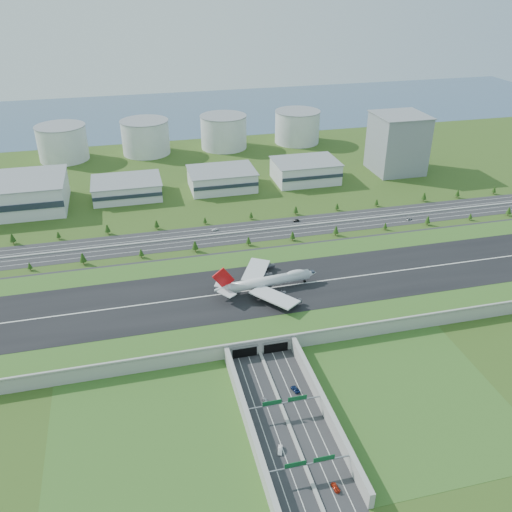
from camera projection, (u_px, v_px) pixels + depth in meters
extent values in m
plane|color=#344816|center=(240.00, 303.00, 330.41)|extent=(1200.00, 1200.00, 0.00)
cube|color=gray|center=(240.00, 298.00, 328.49)|extent=(520.00, 100.00, 8.00)
cube|color=#386422|center=(240.00, 292.00, 326.53)|extent=(520.00, 100.00, 0.16)
cube|color=black|center=(240.00, 292.00, 326.46)|extent=(520.00, 58.00, 0.12)
cube|color=silver|center=(240.00, 292.00, 326.42)|extent=(520.00, 0.90, 0.02)
cube|color=gray|center=(260.00, 340.00, 284.22)|extent=(520.00, 1.20, 1.20)
cube|color=#28282B|center=(294.00, 439.00, 236.73)|extent=(34.00, 120.00, 0.12)
cube|color=gray|center=(294.00, 438.00, 236.54)|extent=(1.60, 120.00, 0.90)
cube|color=gray|center=(248.00, 423.00, 239.51)|extent=(2.40, 100.00, 8.00)
cube|color=gray|center=(326.00, 409.00, 247.18)|extent=(2.40, 100.00, 8.00)
cube|color=black|center=(245.00, 352.00, 284.34)|extent=(13.00, 1.20, 6.00)
cube|color=black|center=(276.00, 347.00, 287.92)|extent=(13.00, 1.20, 6.00)
cylinder|color=gray|center=(244.00, 416.00, 243.84)|extent=(0.70, 0.70, 7.00)
cylinder|color=gray|center=(324.00, 402.00, 251.85)|extent=(0.70, 0.70, 7.00)
cube|color=gray|center=(285.00, 403.00, 246.07)|extent=(38.00, 0.50, 0.50)
cube|color=#0C4C23|center=(272.00, 403.00, 244.05)|extent=(9.00, 0.30, 2.40)
cube|color=#0C4C23|center=(297.00, 398.00, 246.57)|extent=(9.00, 0.30, 2.40)
cylinder|color=gray|center=(264.00, 480.00, 214.04)|extent=(0.70, 0.70, 7.00)
cylinder|color=gray|center=(353.00, 461.00, 222.05)|extent=(0.70, 0.70, 7.00)
cube|color=gray|center=(310.00, 464.00, 216.27)|extent=(38.00, 0.50, 0.50)
cube|color=#0C4C23|center=(295.00, 464.00, 214.25)|extent=(9.00, 0.30, 2.40)
cube|color=#0C4C23|center=(324.00, 459.00, 216.77)|extent=(9.00, 0.30, 2.40)
cube|color=#28282B|center=(213.00, 236.00, 411.27)|extent=(560.00, 36.00, 0.12)
cylinder|color=#3D2819|center=(30.00, 269.00, 364.91)|extent=(0.50, 0.50, 2.13)
cone|color=#183D10|center=(30.00, 265.00, 363.60)|extent=(3.32, 3.32, 4.27)
cylinder|color=#3D2819|center=(83.00, 262.00, 371.98)|extent=(0.50, 0.50, 3.05)
cone|color=#183D10|center=(83.00, 257.00, 370.11)|extent=(4.75, 4.75, 6.10)
cylinder|color=#3D2819|center=(142.00, 256.00, 380.43)|extent=(0.50, 0.50, 2.38)
cone|color=#183D10|center=(141.00, 252.00, 378.97)|extent=(3.71, 3.71, 4.76)
cylinder|color=#3D2819|center=(195.00, 250.00, 388.30)|extent=(0.50, 0.50, 2.97)
cone|color=#183D10|center=(195.00, 245.00, 386.48)|extent=(4.63, 4.63, 5.95)
cylinder|color=#3D2819|center=(248.00, 244.00, 396.70)|extent=(0.50, 0.50, 2.46)
cone|color=#183D10|center=(248.00, 240.00, 395.19)|extent=(3.83, 3.83, 4.92)
cylinder|color=#3D2819|center=(292.00, 239.00, 403.78)|extent=(0.50, 0.50, 2.58)
cone|color=#183D10|center=(293.00, 235.00, 402.19)|extent=(4.01, 4.01, 5.16)
cylinder|color=#3D2819|center=(336.00, 234.00, 410.97)|extent=(0.50, 0.50, 2.78)
cone|color=#183D10|center=(336.00, 230.00, 409.27)|extent=(4.32, 4.32, 5.56)
cylinder|color=#3D2819|center=(385.00, 229.00, 419.71)|extent=(0.50, 0.50, 2.13)
cone|color=#183D10|center=(385.00, 225.00, 418.40)|extent=(3.31, 3.31, 4.25)
cylinder|color=#3D2819|center=(427.00, 223.00, 427.20)|extent=(0.50, 0.50, 2.70)
cone|color=#183D10|center=(428.00, 219.00, 425.54)|extent=(4.20, 4.20, 5.40)
cylinder|color=#3D2819|center=(470.00, 219.00, 435.38)|extent=(0.50, 0.50, 2.06)
cone|color=#183D10|center=(470.00, 216.00, 434.11)|extent=(3.20, 3.20, 4.11)
cylinder|color=#3D2819|center=(508.00, 214.00, 442.62)|extent=(0.50, 0.50, 2.77)
cone|color=#183D10|center=(509.00, 210.00, 440.92)|extent=(4.31, 4.31, 5.54)
cylinder|color=#3D2819|center=(13.00, 242.00, 398.67)|extent=(0.50, 0.50, 2.95)
cone|color=#183D10|center=(12.00, 238.00, 396.86)|extent=(4.59, 4.59, 5.90)
cylinder|color=#3D2819|center=(59.00, 238.00, 405.62)|extent=(0.50, 0.50, 2.19)
cone|color=#183D10|center=(58.00, 235.00, 404.27)|extent=(3.40, 3.40, 4.38)
cylinder|color=#3D2819|center=(108.00, 232.00, 413.00)|extent=(0.50, 0.50, 2.81)
cone|color=#183D10|center=(107.00, 228.00, 411.27)|extent=(4.37, 4.37, 5.62)
cylinder|color=#3D2819|center=(157.00, 227.00, 420.84)|extent=(0.50, 0.50, 2.63)
cone|color=#183D10|center=(156.00, 224.00, 419.23)|extent=(4.10, 4.10, 5.27)
cylinder|color=#3D2819|center=(205.00, 223.00, 428.98)|extent=(0.50, 0.50, 2.02)
cone|color=#183D10|center=(205.00, 220.00, 427.74)|extent=(3.14, 3.14, 4.04)
cylinder|color=#3D2819|center=(251.00, 218.00, 436.84)|extent=(0.50, 0.50, 2.22)
cone|color=#183D10|center=(251.00, 215.00, 435.48)|extent=(3.45, 3.45, 4.43)
cylinder|color=#3D2819|center=(296.00, 213.00, 444.68)|extent=(0.50, 0.50, 2.64)
cone|color=#183D10|center=(296.00, 209.00, 443.06)|extent=(4.10, 4.10, 5.27)
cylinder|color=#3D2819|center=(337.00, 209.00, 452.39)|extent=(0.50, 0.50, 2.22)
cone|color=#183D10|center=(337.00, 206.00, 451.03)|extent=(3.46, 3.46, 4.45)
cylinder|color=#3D2819|center=(376.00, 205.00, 459.91)|extent=(0.50, 0.50, 2.26)
cone|color=#183D10|center=(377.00, 202.00, 458.52)|extent=(3.52, 3.52, 4.53)
cylinder|color=#3D2819|center=(424.00, 200.00, 469.11)|extent=(0.50, 0.50, 2.87)
cone|color=#183D10|center=(424.00, 196.00, 467.35)|extent=(4.47, 4.47, 5.75)
cylinder|color=#3D2819|center=(457.00, 196.00, 476.02)|extent=(0.50, 0.50, 2.65)
cone|color=#183D10|center=(458.00, 193.00, 474.40)|extent=(4.12, 4.12, 5.30)
cylinder|color=#3D2819|center=(493.00, 193.00, 483.79)|extent=(0.50, 0.50, 2.41)
cone|color=#183D10|center=(494.00, 190.00, 482.31)|extent=(3.76, 3.76, 4.83)
cube|color=silver|center=(127.00, 189.00, 475.94)|extent=(58.00, 42.00, 15.00)
cube|color=silver|center=(222.00, 179.00, 493.37)|extent=(58.00, 42.00, 17.00)
cube|color=silver|center=(305.00, 171.00, 509.74)|extent=(58.00, 42.00, 19.00)
cube|color=gray|center=(397.00, 144.00, 525.36)|extent=(46.00, 46.00, 55.00)
cylinder|color=silver|center=(63.00, 143.00, 560.67)|extent=(50.00, 50.00, 35.00)
cylinder|color=silver|center=(146.00, 137.00, 578.57)|extent=(50.00, 50.00, 35.00)
cylinder|color=silver|center=(224.00, 132.00, 596.48)|extent=(50.00, 50.00, 35.00)
cylinder|color=silver|center=(297.00, 127.00, 614.39)|extent=(50.00, 50.00, 35.00)
cube|color=#3B5571|center=(165.00, 113.00, 739.08)|extent=(1200.00, 260.00, 0.06)
cylinder|color=silver|center=(268.00, 281.00, 326.46)|extent=(53.62, 11.04, 6.09)
cone|color=silver|center=(311.00, 273.00, 334.72)|extent=(8.15, 6.77, 6.09)
cone|color=silver|center=(222.00, 289.00, 318.02)|extent=(10.04, 6.95, 6.09)
ellipsoid|color=silver|center=(296.00, 273.00, 330.65)|extent=(13.37, 5.94, 3.75)
cube|color=silver|center=(274.00, 297.00, 312.97)|extent=(27.18, 30.21, 1.50)
cube|color=silver|center=(256.00, 270.00, 339.76)|extent=(23.88, 31.07, 1.50)
cylinder|color=#38383D|center=(282.00, 294.00, 319.78)|extent=(5.19, 3.30, 2.85)
cylinder|color=#38383D|center=(297.00, 301.00, 312.72)|extent=(5.19, 3.30, 2.85)
cylinder|color=#38383D|center=(268.00, 275.00, 338.69)|extent=(5.19, 3.30, 2.85)
cylinder|color=#38383D|center=(271.00, 266.00, 348.96)|extent=(5.19, 3.30, 2.85)
cube|color=silver|center=(227.00, 293.00, 312.81)|extent=(10.71, 11.84, 0.57)
cube|color=silver|center=(221.00, 282.00, 323.05)|extent=(9.55, 11.89, 0.57)
cube|color=red|center=(223.00, 278.00, 314.82)|extent=(13.58, 2.12, 14.26)
cylinder|color=black|center=(305.00, 281.00, 335.97)|extent=(1.81, 0.67, 1.81)
cylinder|color=black|center=(263.00, 292.00, 325.24)|extent=(1.81, 0.67, 1.81)
cylinder|color=black|center=(260.00, 287.00, 330.28)|extent=(1.81, 0.67, 1.81)
cylinder|color=black|center=(254.00, 294.00, 323.59)|extent=(1.81, 0.67, 1.81)
cylinder|color=black|center=(251.00, 288.00, 328.63)|extent=(1.81, 0.67, 1.81)
imported|color=#BCBCC1|center=(265.00, 400.00, 256.46)|extent=(3.06, 4.51, 1.43)
imported|color=white|center=(280.00, 450.00, 230.23)|extent=(3.41, 5.44, 1.69)
imported|color=#0E1E47|center=(295.00, 389.00, 262.84)|extent=(4.18, 6.24, 1.59)
imported|color=#A9250F|center=(335.00, 487.00, 214.02)|extent=(2.67, 5.44, 1.52)
imported|color=black|center=(296.00, 220.00, 432.98)|extent=(5.17, 1.95, 1.68)
imported|color=#A8A8AD|center=(409.00, 219.00, 435.76)|extent=(5.51, 3.73, 1.40)
imported|color=white|center=(214.00, 230.00, 418.37)|extent=(5.00, 2.34, 1.41)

